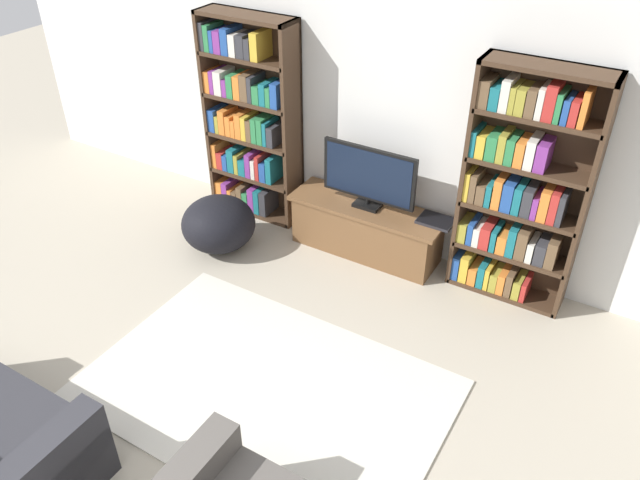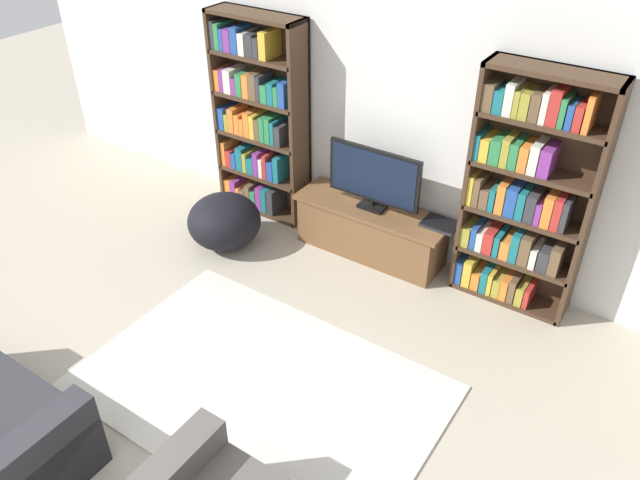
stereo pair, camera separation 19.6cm
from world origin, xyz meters
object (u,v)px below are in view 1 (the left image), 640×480
Objects in this scene: bookshelf_left at (250,121)px; bookshelf_right at (520,190)px; laptop at (436,221)px; beanbag_ottoman at (219,224)px; tv_stand at (366,229)px; television at (369,176)px.

bookshelf_left and bookshelf_right have the same top height.
beanbag_ottoman is at bearing -158.94° from laptop.
bookshelf_right is 2.89× the size of beanbag_ottoman.
tv_stand is 0.55m from television.
beanbag_ottoman reaches higher than tv_stand.
beanbag_ottoman is (0.12, -0.74, -0.72)m from bookshelf_left.
laptop is (0.62, 0.07, -0.29)m from television.
bookshelf_left reaches higher than television.
bookshelf_left is 1.35m from television.
laptop reaches higher than beanbag_ottoman.
bookshelf_left is 2.58m from bookshelf_right.
television is 2.89× the size of laptop.
beanbag_ottoman is (-1.21, -0.63, 0.01)m from tv_stand.
bookshelf_left is 2.01m from laptop.
bookshelf_right is (2.58, 0.00, 0.00)m from bookshelf_left.
television is at bearing -173.31° from laptop.
tv_stand is (-1.26, -0.10, -0.72)m from bookshelf_right.
tv_stand is 1.63× the size of television.
laptop is (1.95, -0.03, -0.47)m from bookshelf_left.
tv_stand is 0.68m from laptop.
bookshelf_right reaches higher than tv_stand.
bookshelf_right is 1.38× the size of tv_stand.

